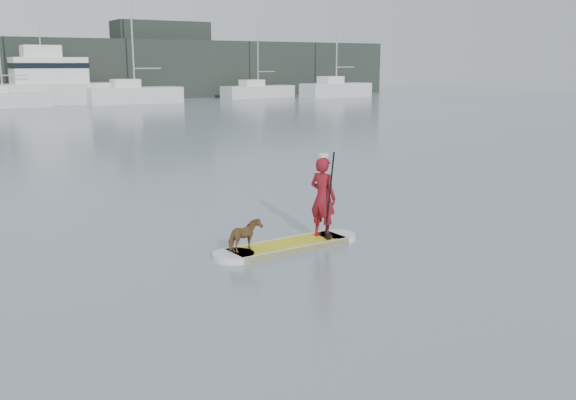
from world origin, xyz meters
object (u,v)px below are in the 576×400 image
sailboat_d (2,98)px  sailboat_g (336,88)px  paddleboard (288,246)px  sailboat_e (134,94)px  motor_yacht_a (57,83)px  paddler (323,197)px  dog (245,236)px  sailboat_f (258,90)px

sailboat_d → sailboat_g: (33.53, -0.44, 0.17)m
paddleboard → sailboat_d: sailboat_d is taller
sailboat_e → motor_yacht_a: sailboat_e is taller
paddler → motor_yacht_a: (5.30, 50.02, 0.97)m
dog → sailboat_e: sailboat_e is taller
dog → sailboat_d: bearing=-21.1°
dog → sailboat_g: bearing=-55.5°
motor_yacht_a → sailboat_g: (28.57, -2.88, -0.98)m
sailboat_d → sailboat_g: size_ratio=0.87×
sailboat_f → motor_yacht_a: 20.53m
sailboat_e → sailboat_d: bearing=-178.5°
sailboat_d → sailboat_f: bearing=1.5°
paddler → sailboat_f: size_ratio=0.14×
paddleboard → paddler: 1.24m
sailboat_f → motor_yacht_a: (-20.50, -0.08, 1.11)m
paddleboard → sailboat_g: bearing=50.7°
paddleboard → sailboat_f: (26.67, 50.15, 0.76)m
paddleboard → motor_yacht_a: 50.48m
paddler → sailboat_d: 47.59m
sailboat_f → sailboat_g: (8.06, -2.95, 0.13)m
sailboat_g → dog: bearing=-132.7°
sailboat_d → motor_yacht_a: 5.64m
sailboat_e → motor_yacht_a: (-6.22, 2.48, 1.05)m
paddler → sailboat_d: size_ratio=0.15×
motor_yacht_a → paddleboard: bearing=-98.8°
paddler → sailboat_g: size_ratio=0.13×
paddler → sailboat_g: (33.87, 47.15, -0.01)m
sailboat_d → sailboat_e: 11.18m
paddler → motor_yacht_a: motor_yacht_a is taller
dog → sailboat_g: sailboat_g is taller
sailboat_e → motor_yacht_a: bearing=160.0°
motor_yacht_a → sailboat_g: size_ratio=0.92×
sailboat_d → motor_yacht_a: bearing=22.0°
paddler → sailboat_e: 48.92m
sailboat_d → sailboat_f: 25.59m
sailboat_f → motor_yacht_a: bearing=174.1°
paddleboard → sailboat_e: 49.18m
dog → sailboat_f: 57.32m
paddleboard → motor_yacht_a: size_ratio=0.29×
dog → sailboat_d: 47.74m
sailboat_e → paddler: bearing=-101.8°
motor_yacht_a → sailboat_g: 28.73m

